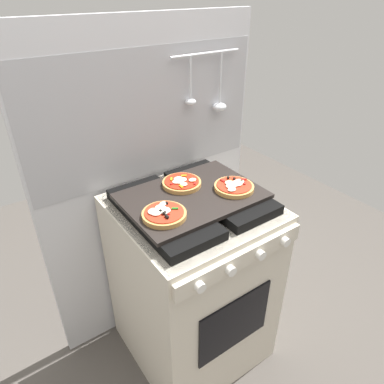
# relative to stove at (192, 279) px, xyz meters

# --- Properties ---
(ground_plane) EXTENTS (4.00, 4.00, 0.00)m
(ground_plane) POSITION_rel_stove_xyz_m (0.00, 0.00, -0.45)
(ground_plane) COLOR #4C4742
(kitchen_backsplash) EXTENTS (1.10, 0.09, 1.55)m
(kitchen_backsplash) POSITION_rel_stove_xyz_m (0.00, 0.34, 0.34)
(kitchen_backsplash) COLOR silver
(kitchen_backsplash) RESTS_ON ground_plane
(stove) EXTENTS (0.60, 0.64, 0.90)m
(stove) POSITION_rel_stove_xyz_m (0.00, 0.00, 0.00)
(stove) COLOR beige
(stove) RESTS_ON ground_plane
(baking_tray) EXTENTS (0.54, 0.38, 0.02)m
(baking_tray) POSITION_rel_stove_xyz_m (0.00, 0.00, 0.46)
(baking_tray) COLOR black
(baking_tray) RESTS_ON stove
(pizza_left) EXTENTS (0.16, 0.16, 0.03)m
(pizza_left) POSITION_rel_stove_xyz_m (-0.17, -0.07, 0.48)
(pizza_left) COLOR #C18947
(pizza_left) RESTS_ON baking_tray
(pizza_right) EXTENTS (0.16, 0.16, 0.03)m
(pizza_right) POSITION_rel_stove_xyz_m (0.16, -0.06, 0.48)
(pizza_right) COLOR tan
(pizza_right) RESTS_ON baking_tray
(pizza_center) EXTENTS (0.16, 0.16, 0.03)m
(pizza_center) POSITION_rel_stove_xyz_m (0.01, 0.08, 0.48)
(pizza_center) COLOR #C18947
(pizza_center) RESTS_ON baking_tray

